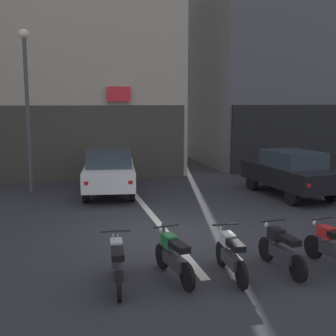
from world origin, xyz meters
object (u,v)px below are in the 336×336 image
motorcycle_silver_row_leftmost (117,262)px  motorcycle_green_row_left_mid (173,256)px  motorcycle_white_row_centre (231,254)px  motorcycle_red_row_rightmost (333,246)px  car_black_parked_kerbside (291,172)px  car_white_crossing_near (109,170)px  motorcycle_black_row_right_mid (281,249)px  street_lamp (27,93)px

motorcycle_silver_row_leftmost → motorcycle_green_row_left_mid: (1.09, 0.08, 0.00)m
motorcycle_silver_row_leftmost → motorcycle_green_row_left_mid: size_ratio=1.01×
motorcycle_white_row_centre → motorcycle_red_row_rightmost: 2.20m
car_black_parked_kerbside → motorcycle_red_row_rightmost: (-2.67, -6.33, -0.43)m
car_white_crossing_near → motorcycle_green_row_left_mid: car_white_crossing_near is taller
motorcycle_black_row_right_mid → motorcycle_green_row_left_mid: bearing=176.2°
street_lamp → motorcycle_silver_row_leftmost: 9.72m
car_black_parked_kerbside → motorcycle_white_row_centre: bearing=-127.9°
car_black_parked_kerbside → motorcycle_red_row_rightmost: 6.89m
car_white_crossing_near → street_lamp: (-2.80, 0.93, 2.77)m
car_white_crossing_near → motorcycle_black_row_right_mid: size_ratio=2.57×
motorcycle_black_row_right_mid → car_black_parked_kerbside: bearing=58.7°
motorcycle_white_row_centre → motorcycle_black_row_right_mid: bearing=1.6°
car_black_parked_kerbside → car_white_crossing_near: bearing=163.2°
motorcycle_red_row_rightmost → motorcycle_green_row_left_mid: bearing=175.3°
car_white_crossing_near → motorcycle_green_row_left_mid: 7.96m
street_lamp → car_black_parked_kerbside: bearing=-17.3°
motorcycle_white_row_centre → motorcycle_black_row_right_mid: (1.10, 0.03, 0.00)m
motorcycle_green_row_left_mid → car_white_crossing_near: bearing=92.1°
car_white_crossing_near → motorcycle_white_row_centre: (1.40, -8.12, -0.43)m
car_white_crossing_near → motorcycle_red_row_rightmost: size_ratio=2.58×
motorcycle_black_row_right_mid → motorcycle_red_row_rightmost: bearing=-6.4°
street_lamp → motorcycle_white_row_centre: size_ratio=3.53×
motorcycle_white_row_centre → street_lamp: bearing=114.8°
motorcycle_silver_row_leftmost → motorcycle_red_row_rightmost: size_ratio=1.00×
car_black_parked_kerbside → motorcycle_silver_row_leftmost: car_black_parked_kerbside is taller
car_white_crossing_near → motorcycle_white_row_centre: size_ratio=2.57×
street_lamp → motorcycle_silver_row_leftmost: size_ratio=3.53×
car_white_crossing_near → car_black_parked_kerbside: (6.26, -1.88, 0.00)m
car_black_parked_kerbside → street_lamp: 9.88m
car_black_parked_kerbside → street_lamp: size_ratio=0.72×
car_white_crossing_near → car_black_parked_kerbside: same height
motorcycle_green_row_left_mid → motorcycle_red_row_rightmost: size_ratio=1.00×
car_black_parked_kerbside → street_lamp: (-9.06, 2.82, 2.77)m
car_black_parked_kerbside → motorcycle_green_row_left_mid: 8.52m
street_lamp → motorcycle_red_row_rightmost: street_lamp is taller
car_white_crossing_near → motorcycle_black_row_right_mid: car_white_crossing_near is taller
street_lamp → car_white_crossing_near: bearing=-18.5°
car_white_crossing_near → car_black_parked_kerbside: 6.54m
motorcycle_green_row_left_mid → motorcycle_white_row_centre: bearing=-9.1°
car_black_parked_kerbside → motorcycle_black_row_right_mid: size_ratio=2.53×
motorcycle_red_row_rightmost → motorcycle_black_row_right_mid: bearing=173.6°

